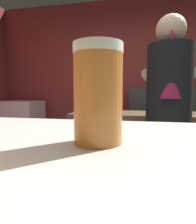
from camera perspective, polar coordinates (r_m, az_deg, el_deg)
wall_back at (r=3.53m, az=12.41°, el=8.88°), size 5.20×0.10×2.70m
prep_counter at (r=2.20m, az=21.76°, el=-12.57°), size 2.10×0.60×0.93m
back_shelf at (r=3.30m, az=17.62°, el=-3.98°), size 1.00×0.36×1.21m
mini_fridge at (r=3.72m, az=-21.07°, el=-4.72°), size 0.64×0.58×1.00m
bartender at (r=1.62m, az=19.57°, el=0.28°), size 0.44×0.52×1.72m
mixing_bowl at (r=2.22m, az=1.73°, el=1.03°), size 0.20×0.20×0.05m
chefs_knife at (r=2.08m, az=25.66°, el=-0.45°), size 0.24×0.04×0.01m
pint_glass_near at (r=0.30m, az=0.01°, el=5.10°), size 0.07×0.07×0.15m
bottle_soy at (r=3.24m, az=23.58°, el=8.19°), size 0.06×0.06×0.26m
bottle_vinegar at (r=3.35m, az=23.92°, el=8.11°), size 0.05×0.05×0.27m
bottle_hot_sauce at (r=3.17m, az=14.52°, el=8.51°), size 0.05×0.05×0.26m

